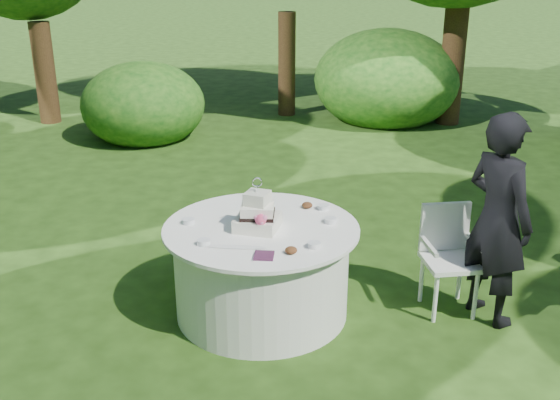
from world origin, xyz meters
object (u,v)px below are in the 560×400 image
object	(u,v)px
guest	(498,219)
cake	(258,215)
napkins	(264,256)
table	(262,270)
chair	(448,250)

from	to	relation	value
guest	cake	xyz separation A→B (m)	(-1.87, -0.13, 0.03)
napkins	table	bearing A→B (deg)	98.27
napkins	cake	xyz separation A→B (m)	(-0.10, 0.50, 0.10)
napkins	cake	size ratio (longest dim) A/B	0.33
napkins	guest	xyz separation A→B (m)	(1.77, 0.63, 0.08)
table	cake	distance (m)	0.50
napkins	table	world-z (taller)	napkins
cake	chair	xyz separation A→B (m)	(1.54, 0.27, -0.37)
napkins	chair	distance (m)	1.65
napkins	table	distance (m)	0.67
napkins	table	size ratio (longest dim) A/B	0.09
table	chair	size ratio (longest dim) A/B	1.76
cake	chair	bearing A→B (deg)	9.93
table	cake	xyz separation A→B (m)	(-0.02, -0.04, 0.50)
napkins	table	xyz separation A→B (m)	(-0.08, 0.54, -0.39)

